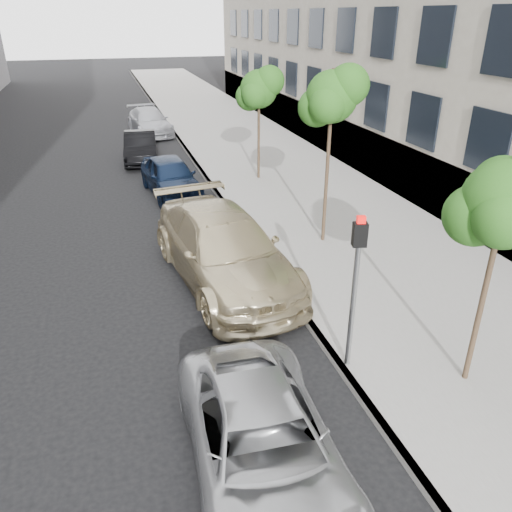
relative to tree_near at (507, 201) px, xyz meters
name	(u,v)px	position (x,y,z in m)	size (l,w,h in m)	color
ground	(341,493)	(-3.23, -1.50, -3.58)	(160.00, 160.00, 0.00)	black
sidewalk	(229,130)	(1.07, 22.50, -3.51)	(6.40, 72.00, 0.14)	gray
curb	(175,134)	(-2.05, 22.50, -3.51)	(0.15, 72.00, 0.14)	#9E9B93
tree_near	(507,201)	(0.00, 0.00, 0.00)	(1.69, 1.49, 4.27)	#38281C
tree_mid	(333,97)	(0.00, 6.50, 0.65)	(1.71, 1.51, 4.93)	#38281C
tree_far	(259,89)	(0.00, 13.00, 0.03)	(1.76, 1.56, 4.33)	#38281C
signal_pole	(356,276)	(-1.93, 1.00, -1.54)	(0.28, 0.23, 3.02)	#939699
minivan	(263,445)	(-4.22, -0.90, -2.95)	(2.08, 4.50, 1.25)	#A9ABAD
suv	(224,249)	(-3.33, 5.18, -2.71)	(2.44, 6.00, 1.74)	#C4B38B
sedan_blue	(171,176)	(-3.68, 12.32, -2.88)	(1.66, 4.12, 1.41)	#101D36
sedan_black	(141,147)	(-4.33, 17.47, -2.92)	(1.39, 3.99, 1.32)	black
sedan_rear	(150,122)	(-3.33, 23.23, -2.89)	(1.93, 4.75, 1.38)	#A9ABB1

